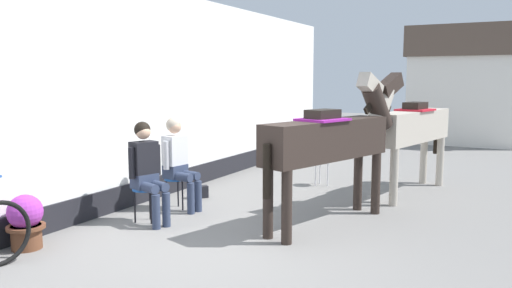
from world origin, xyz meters
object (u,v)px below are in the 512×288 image
(seated_visitor_near, at_px, (147,167))
(seated_visitor_far, at_px, (178,159))
(flower_planter_near, at_px, (26,221))
(spare_stool_white, at_px, (321,164))
(saddled_horse_near, at_px, (333,139))
(saddled_horse_far, at_px, (409,127))
(satchel_bag, at_px, (199,192))

(seated_visitor_near, relative_size, seated_visitor_far, 1.00)
(seated_visitor_near, xyz_separation_m, flower_planter_near, (-0.57, -1.48, -0.44))
(seated_visitor_near, xyz_separation_m, spare_stool_white, (1.24, 3.40, -0.38))
(saddled_horse_near, distance_m, saddled_horse_far, 2.28)
(flower_planter_near, relative_size, spare_stool_white, 1.39)
(flower_planter_near, bearing_deg, satchel_bag, 83.04)
(saddled_horse_far, bearing_deg, saddled_horse_near, -104.39)
(seated_visitor_far, distance_m, spare_stool_white, 2.95)
(seated_visitor_near, bearing_deg, seated_visitor_far, 94.12)
(saddled_horse_far, relative_size, flower_planter_near, 4.62)
(saddled_horse_far, xyz_separation_m, spare_stool_white, (-1.55, 0.03, -0.76))
(saddled_horse_far, bearing_deg, seated_visitor_far, -137.65)
(flower_planter_near, height_order, satchel_bag, flower_planter_near)
(saddled_horse_near, xyz_separation_m, spare_stool_white, (-0.99, 2.24, -0.76))
(seated_visitor_far, height_order, flower_planter_near, seated_visitor_far)
(saddled_horse_far, height_order, flower_planter_near, saddled_horse_far)
(spare_stool_white, bearing_deg, satchel_bag, -127.51)
(seated_visitor_near, bearing_deg, saddled_horse_near, 27.74)
(saddled_horse_far, bearing_deg, spare_stool_white, 178.96)
(seated_visitor_near, relative_size, saddled_horse_far, 0.47)
(saddled_horse_near, bearing_deg, saddled_horse_far, 75.61)
(saddled_horse_far, xyz_separation_m, flower_planter_near, (-3.35, -4.86, -0.82))
(seated_visitor_far, bearing_deg, satchel_bag, 100.59)
(saddled_horse_far, relative_size, satchel_bag, 10.55)
(seated_visitor_near, distance_m, saddled_horse_far, 4.40)
(saddled_horse_far, xyz_separation_m, satchel_bag, (-2.99, -1.84, -1.06))
(flower_planter_near, bearing_deg, saddled_horse_far, 55.37)
(seated_visitor_near, distance_m, flower_planter_near, 1.65)
(seated_visitor_near, relative_size, saddled_horse_near, 0.48)
(seated_visitor_far, distance_m, satchel_bag, 1.02)
(seated_visitor_near, distance_m, saddled_horse_near, 2.54)
(spare_stool_white, relative_size, satchel_bag, 1.64)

